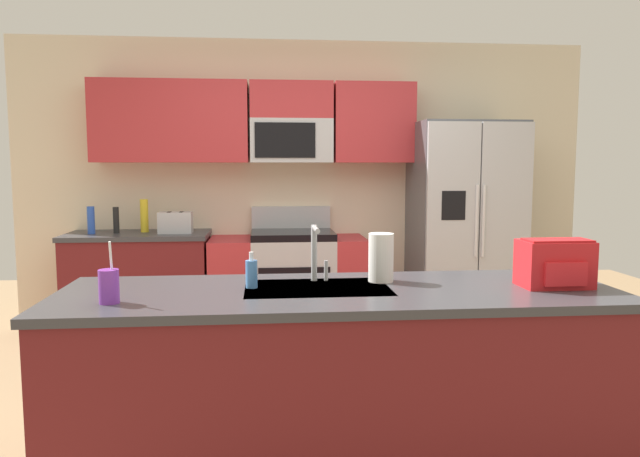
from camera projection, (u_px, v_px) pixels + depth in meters
The scene contains 15 objects.
ground_plane at pixel (332, 415), 3.50m from camera, with size 9.00×9.00×0.00m, color #997A56.
kitchen_wall_unit at pixel (290, 166), 5.40m from camera, with size 5.20×0.43×2.60m.
back_counter at pixel (140, 284), 5.10m from camera, with size 1.20×0.63×0.90m.
range_oven at pixel (288, 282), 5.22m from camera, with size 1.36×0.61×1.10m.
refrigerator at pixel (464, 227), 5.25m from camera, with size 0.90×0.76×1.85m.
island_counter at pixel (339, 382), 2.80m from camera, with size 2.59×0.85×0.90m.
toaster at pixel (176, 223), 5.02m from camera, with size 0.28×0.16×0.18m.
pepper_mill at pixel (116, 220), 5.02m from camera, with size 0.05×0.05×0.22m, color black.
bottle_yellow at pixel (144, 216), 5.10m from camera, with size 0.07×0.07×0.28m, color yellow.
bottle_blue at pixel (91, 220), 4.96m from camera, with size 0.06×0.06×0.23m, color blue.
sink_faucet at pixel (316, 248), 2.91m from camera, with size 0.08×0.21×0.28m.
drink_cup_purple at pixel (109, 286), 2.46m from camera, with size 0.08×0.08×0.26m.
soap_dispenser at pixel (251, 273), 2.78m from camera, with size 0.06×0.06×0.17m.
paper_towel_roll at pixel (381, 258), 2.92m from camera, with size 0.12×0.12×0.24m, color white.
backpack at pixel (555, 262), 2.79m from camera, with size 0.32×0.22×0.23m.
Camera 1 is at (-0.39, -3.34, 1.47)m, focal length 33.16 mm.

